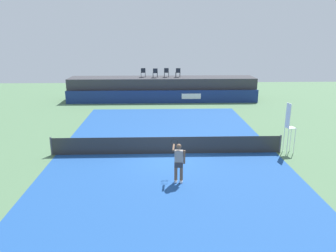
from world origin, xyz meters
name	(u,v)px	position (x,y,z in m)	size (l,w,h in m)	color
ground_plane	(166,137)	(0.00, 3.00, 0.00)	(48.00, 48.00, 0.00)	#4C704C
court_inner	(167,154)	(0.00, 0.00, 0.00)	(12.00, 22.00, 0.00)	#1C478C
sponsor_wall	(163,97)	(0.01, 13.50, 0.60)	(18.00, 0.22, 1.20)	navy
spectator_platform	(162,88)	(0.00, 15.30, 1.10)	(18.00, 2.80, 2.20)	#38383D
spectator_chair_far_left	(143,72)	(-1.86, 15.42, 2.69)	(0.47, 0.47, 0.89)	#1E232D
spectator_chair_left	(155,72)	(-0.69, 15.09, 2.69)	(0.47, 0.47, 0.89)	#1E232D
spectator_chair_center	(166,72)	(0.41, 15.42, 2.69)	(0.47, 0.47, 0.89)	#1E232D
spectator_chair_right	(178,72)	(1.53, 15.30, 2.69)	(0.46, 0.46, 0.89)	#1E232D
umpire_chair	(289,125)	(6.56, -0.02, 1.59)	(0.50, 0.50, 2.76)	white
tennis_net	(167,145)	(0.00, 0.00, 0.47)	(12.40, 0.02, 0.95)	#2D2D2D
net_post_near	(51,146)	(-6.20, 0.00, 0.50)	(0.10, 0.10, 1.00)	#4C4C51
net_post_far	(280,144)	(6.20, 0.00, 0.50)	(0.10, 0.10, 1.00)	#4C4C51
tennis_player	(179,161)	(0.40, -3.54, 0.96)	(0.60, 1.17, 1.77)	white
tennis_ball	(129,152)	(-2.10, 0.17, 0.04)	(0.07, 0.07, 0.07)	#D8EA33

